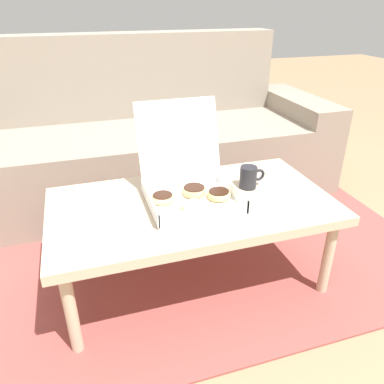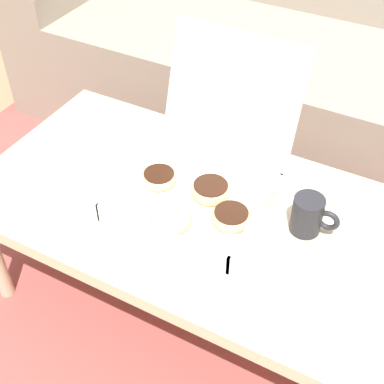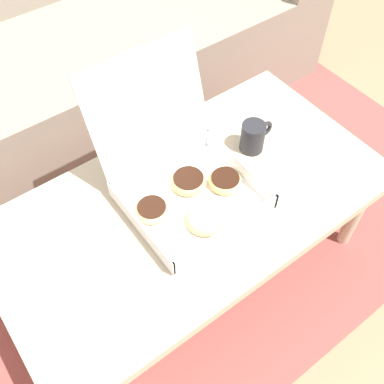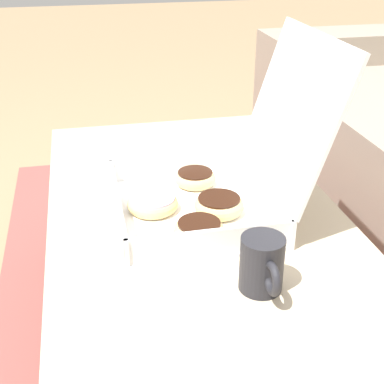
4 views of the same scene
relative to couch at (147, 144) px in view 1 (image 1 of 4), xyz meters
name	(u,v)px [view 1 (image 1 of 4)]	position (x,y,z in m)	size (l,w,h in m)	color
ground_plane	(182,258)	(0.00, -0.81, -0.32)	(12.00, 12.00, 0.00)	#937756
area_rug	(168,226)	(0.00, -0.51, -0.31)	(2.45, 1.94, 0.01)	#994742
couch	(147,144)	(0.00, 0.00, 0.00)	(2.33, 0.82, 0.96)	gray
coffee_table	(192,210)	(0.00, -0.97, 0.05)	(1.16, 0.62, 0.41)	#C6B293
pastry_box	(189,184)	(0.00, -0.94, 0.15)	(0.36, 0.42, 0.37)	white
coffee_mug	(249,177)	(0.28, -0.92, 0.14)	(0.12, 0.07, 0.10)	#232328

